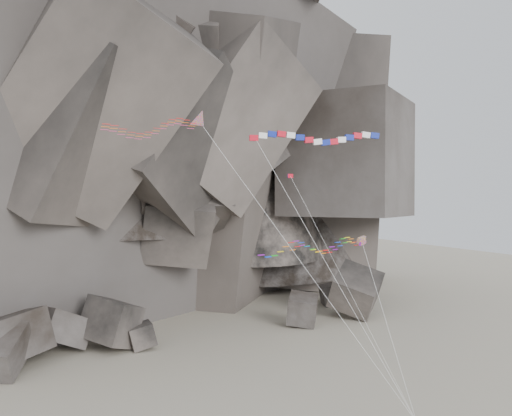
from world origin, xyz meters
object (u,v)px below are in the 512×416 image
banner_kite (316,139)px  delta_kite (149,128)px  parafoil_kite (310,246)px  pennant_kite (316,226)px

banner_kite → delta_kite: bearing=-157.0°
parafoil_kite → delta_kite: bearing=153.7°
parafoil_kite → banner_kite: bearing=14.0°
delta_kite → banner_kite: bearing=-22.1°
delta_kite → parafoil_kite: bearing=-25.8°
banner_kite → parafoil_kite: size_ratio=1.63×
delta_kite → banner_kite: delta_kite is taller
parafoil_kite → pennant_kite: (0.70, 0.06, 1.80)m
parafoil_kite → pennant_kite: 1.93m
delta_kite → banner_kite: size_ratio=1.05×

